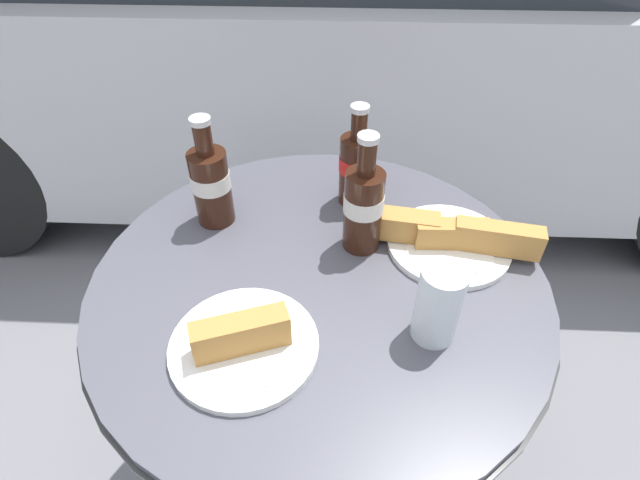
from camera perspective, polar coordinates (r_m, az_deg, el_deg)
The scene contains 9 objects.
ground_plane at distance 1.48m, azimuth -0.07°, elevation -24.39°, with size 30.00×30.00×0.00m, color slate.
bistro_table at distance 0.98m, azimuth -0.10°, elevation -10.92°, with size 0.80×0.80×0.73m.
cola_bottle_left at distance 0.86m, azimuth 4.99°, elevation 3.93°, with size 0.07×0.07×0.23m.
cola_bottle_right at distance 0.94m, azimuth -12.36°, elevation 6.40°, with size 0.07×0.07×0.22m.
cola_bottle_center at distance 0.98m, azimuth 4.22°, elevation 8.43°, with size 0.07×0.07×0.21m.
drinking_glass at distance 0.75m, azimuth 13.32°, elevation -7.45°, with size 0.07×0.07×0.13m.
lunch_plate_near at distance 0.76m, azimuth -8.77°, elevation -11.45°, with size 0.22×0.22×0.07m.
lunch_plate_far at distance 0.92m, azimuth 14.42°, elevation 0.28°, with size 0.32×0.22×0.07m.
parked_car at distance 2.36m, azimuth 1.25°, elevation 25.42°, with size 4.39×1.82×1.46m.
Camera 1 is at (0.03, -0.59, 1.35)m, focal length 28.00 mm.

